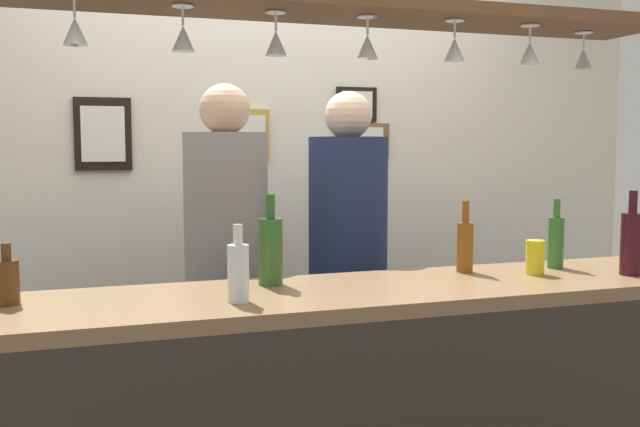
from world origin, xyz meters
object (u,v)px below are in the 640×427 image
bottle_beer_green_import (556,240)px  picture_frame_crest (251,135)px  bottle_wine_dark_red (631,242)px  bottle_soda_clear (238,271)px  bottle_beer_amber_tall (465,245)px  bottle_beer_brown_stubby (7,281)px  picture_frame_lower_pair (362,140)px  person_middle_grey_shirt (227,254)px  drink_can (535,257)px  person_right_navy_shirt (348,251)px  picture_frame_upper_small (357,105)px  picture_frame_caricature (103,134)px  bottle_champagne_green (270,249)px

bottle_beer_green_import → picture_frame_crest: picture_frame_crest is taller
bottle_wine_dark_red → bottle_soda_clear: size_ratio=1.30×
bottle_beer_amber_tall → picture_frame_crest: (-0.49, 1.26, 0.41)m
bottle_beer_brown_stubby → picture_frame_lower_pair: (1.63, 1.32, 0.41)m
person_middle_grey_shirt → drink_can: size_ratio=14.27×
bottle_wine_dark_red → picture_frame_lower_pair: picture_frame_lower_pair is taller
person_right_navy_shirt → drink_can: person_right_navy_shirt is taller
bottle_wine_dark_red → picture_frame_upper_small: size_ratio=1.36×
picture_frame_crest → person_middle_grey_shirt: bearing=-111.7°
person_middle_grey_shirt → drink_can: (0.97, -0.72, 0.04)m
bottle_beer_brown_stubby → picture_frame_upper_small: picture_frame_upper_small is taller
person_middle_grey_shirt → bottle_beer_amber_tall: (0.75, -0.60, 0.08)m
picture_frame_lower_pair → picture_frame_caricature: picture_frame_caricature is taller
person_right_navy_shirt → bottle_soda_clear: bearing=-128.3°
picture_frame_lower_pair → drink_can: bearing=-85.4°
picture_frame_lower_pair → bottle_beer_amber_tall: bearing=-94.7°
bottle_beer_amber_tall → drink_can: (0.21, -0.12, -0.04)m
person_right_navy_shirt → bottle_beer_amber_tall: 0.65m
bottle_beer_brown_stubby → picture_frame_caricature: (0.32, 1.32, 0.44)m
bottle_beer_green_import → bottle_beer_amber_tall: (-0.37, 0.03, -0.00)m
person_right_navy_shirt → picture_frame_crest: size_ratio=6.63×
bottle_beer_green_import → bottle_soda_clear: size_ratio=1.13×
bottle_soda_clear → bottle_beer_amber_tall: 0.92m
picture_frame_caricature → picture_frame_crest: bearing=0.0°
bottle_beer_brown_stubby → picture_frame_crest: size_ratio=0.69×
person_middle_grey_shirt → person_right_navy_shirt: (0.53, 0.00, -0.01)m
bottle_wine_dark_red → bottle_beer_amber_tall: (-0.53, 0.24, -0.02)m
bottle_beer_amber_tall → picture_frame_caricature: (-1.20, 1.26, 0.41)m
person_right_navy_shirt → bottle_wine_dark_red: (0.76, -0.84, 0.11)m
person_right_navy_shirt → picture_frame_upper_small: (0.30, 0.66, 0.66)m
bottle_wine_dark_red → drink_can: 0.34m
picture_frame_lower_pair → bottle_champagne_green: bearing=-123.3°
person_middle_grey_shirt → bottle_beer_amber_tall: size_ratio=6.70×
drink_can → picture_frame_lower_pair: (-0.11, 1.38, 0.42)m
picture_frame_lower_pair → picture_frame_upper_small: picture_frame_upper_small is taller
bottle_champagne_green → picture_frame_caricature: (-0.47, 1.27, 0.39)m
bottle_soda_clear → picture_frame_crest: bearing=75.2°
bottle_beer_amber_tall → picture_frame_upper_small: picture_frame_upper_small is taller
picture_frame_upper_small → picture_frame_crest: size_ratio=0.85×
person_right_navy_shirt → bottle_beer_brown_stubby: person_right_navy_shirt is taller
picture_frame_upper_small → picture_frame_crest: (-0.56, 0.00, -0.16)m
bottle_wine_dark_red → bottle_champagne_green: size_ratio=1.00×
person_right_navy_shirt → bottle_beer_green_import: person_right_navy_shirt is taller
picture_frame_lower_pair → picture_frame_upper_small: (-0.03, 0.00, 0.19)m
drink_can → bottle_wine_dark_red: bearing=-20.6°
person_right_navy_shirt → picture_frame_crest: bearing=112.0°
person_middle_grey_shirt → bottle_soda_clear: 0.85m
person_right_navy_shirt → picture_frame_lower_pair: 0.88m
bottle_beer_brown_stubby → picture_frame_lower_pair: size_ratio=0.60×
picture_frame_caricature → picture_frame_crest: picture_frame_caricature is taller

